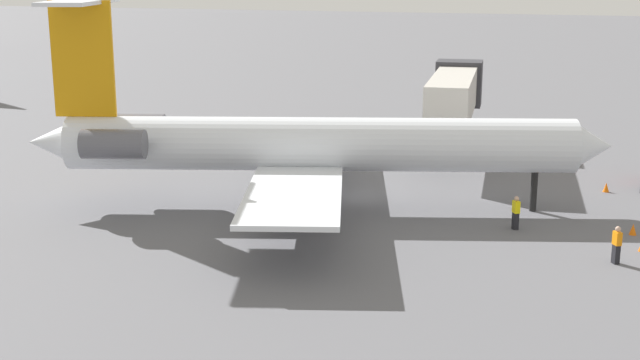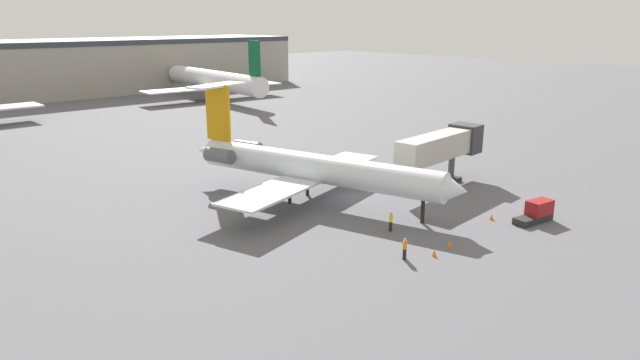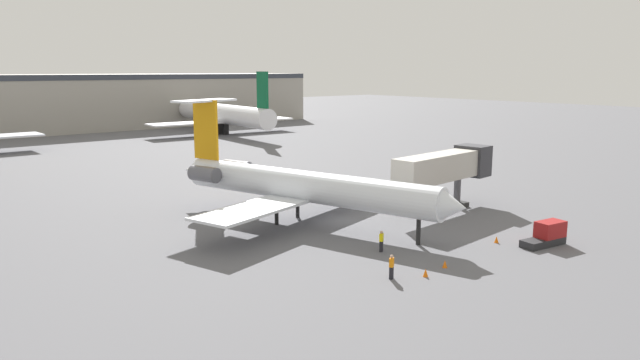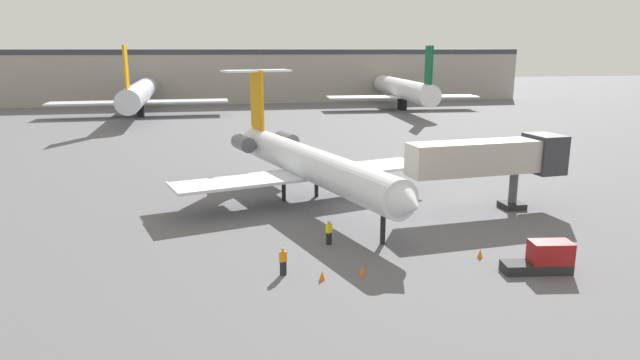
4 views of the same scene
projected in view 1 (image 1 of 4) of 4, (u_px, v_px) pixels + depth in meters
name	position (u px, v px, depth m)	size (l,w,h in m)	color
ground_plane	(338.00, 198.00, 48.04)	(400.00, 400.00, 0.10)	#5B5B60
regional_jet	(303.00, 142.00, 44.79)	(23.31, 30.24, 10.94)	silver
jet_bridge	(454.00, 93.00, 56.65)	(13.50, 4.06, 6.12)	#B7B2A8
ground_crew_marshaller	(617.00, 245.00, 37.03)	(0.48, 0.42, 1.69)	black
ground_crew_loader	(516.00, 213.00, 41.88)	(0.48, 0.43, 1.69)	black
traffic_cone_mid	(606.00, 187.00, 49.02)	(0.36, 0.36, 0.55)	orange
traffic_cone_far	(633.00, 229.00, 41.16)	(0.36, 0.36, 0.55)	orange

